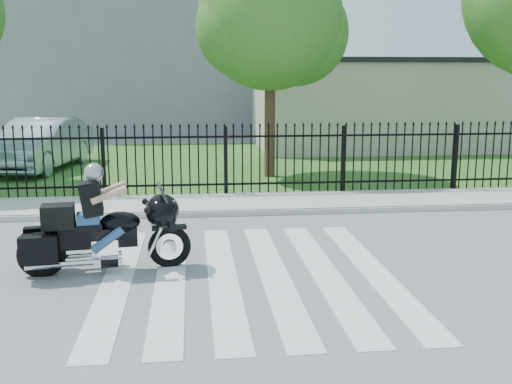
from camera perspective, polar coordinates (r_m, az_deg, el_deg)
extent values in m
plane|color=slate|center=(9.39, -0.72, -7.96)|extent=(120.00, 120.00, 0.00)
cube|color=#ADAAA3|center=(14.18, -2.63, -1.13)|extent=(40.00, 2.00, 0.12)
cube|color=#ADAAA3|center=(13.21, -2.36, -2.04)|extent=(40.00, 0.12, 0.12)
cube|color=#29571D|center=(21.07, -3.81, 2.77)|extent=(40.00, 12.00, 0.02)
cube|color=black|center=(15.10, -2.88, 0.75)|extent=(26.00, 0.04, 0.05)
cube|color=black|center=(14.93, -2.92, 5.29)|extent=(26.00, 0.04, 0.05)
cylinder|color=#382316|center=(18.01, 1.32, 7.99)|extent=(0.32, 0.32, 4.16)
sphere|color=#28671D|center=(18.05, 1.36, 16.26)|extent=(4.20, 4.20, 4.20)
cube|color=#B7AA98|center=(26.07, 11.47, 8.03)|extent=(10.00, 6.00, 3.50)
cube|color=black|center=(26.04, 11.63, 12.10)|extent=(10.20, 6.20, 0.20)
cube|color=gray|center=(35.02, -10.05, 15.79)|extent=(15.00, 10.00, 12.00)
torus|color=black|center=(9.81, -8.23, -5.18)|extent=(0.71, 0.22, 0.70)
torus|color=black|center=(9.85, -19.76, -5.67)|extent=(0.75, 0.24, 0.74)
cube|color=black|center=(9.73, -15.11, -4.24)|extent=(1.33, 0.40, 0.30)
ellipsoid|color=black|center=(9.66, -12.79, -2.81)|extent=(0.67, 0.48, 0.33)
cube|color=black|center=(9.69, -16.36, -3.20)|extent=(0.69, 0.40, 0.10)
cube|color=silver|center=(9.77, -14.17, -5.18)|extent=(0.44, 0.35, 0.30)
ellipsoid|color=black|center=(9.65, -8.93, -1.82)|extent=(0.63, 0.79, 0.55)
cube|color=black|center=(9.67, -18.33, -2.23)|extent=(0.53, 0.44, 0.36)
cube|color=navy|center=(9.66, -15.68, -2.47)|extent=(0.38, 0.34, 0.18)
sphere|color=#9FA2A7|center=(9.51, -15.19, 1.82)|extent=(0.29, 0.29, 0.29)
imported|color=#8FA6B4|center=(20.62, -19.86, 4.31)|extent=(2.63, 5.28, 1.66)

